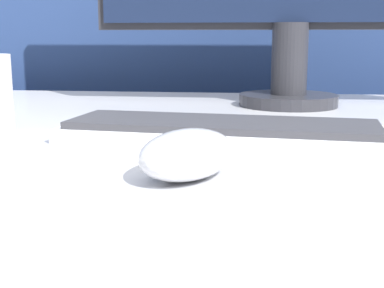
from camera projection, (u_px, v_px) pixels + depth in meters
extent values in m
cube|color=navy|center=(214.00, 180.00, 1.31)|extent=(5.00, 0.03, 1.05)
ellipsoid|color=silver|center=(188.00, 154.00, 0.45)|extent=(0.11, 0.13, 0.04)
cube|color=white|center=(222.00, 134.00, 0.61)|extent=(0.38, 0.16, 0.02)
cube|color=#38383D|center=(222.00, 124.00, 0.61)|extent=(0.36, 0.14, 0.01)
cylinder|color=#28282D|center=(288.00, 100.00, 0.92)|extent=(0.17, 0.17, 0.02)
cylinder|color=#28282D|center=(290.00, 59.00, 0.91)|extent=(0.06, 0.06, 0.12)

